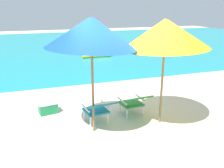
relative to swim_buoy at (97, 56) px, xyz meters
The scene contains 8 objects.
ground_plane 3.78m from the swim_buoy, 112.59° to the right, with size 40.00×40.00×0.00m, color beige.
ocean_band 4.82m from the swim_buoy, 107.52° to the left, with size 40.00×18.00×0.01m, color teal.
swim_buoy is the anchor object (origin of this frame).
lounge_chair_left 7.72m from the swim_buoy, 104.90° to the right, with size 0.65×0.94×0.68m.
lounge_chair_right 7.40m from the swim_buoy, 97.98° to the right, with size 0.60×0.91×0.68m.
beach_umbrella_left 8.26m from the swim_buoy, 105.74° to the right, with size 2.40×2.38×2.52m.
beach_umbrella_right 8.06m from the swim_buoy, 94.20° to the right, with size 2.65×2.65×2.45m.
cooler_box 7.11m from the swim_buoy, 115.44° to the right, with size 0.52×0.40×0.32m.
Camera 1 is at (-1.86, -4.87, 2.65)m, focal length 38.59 mm.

